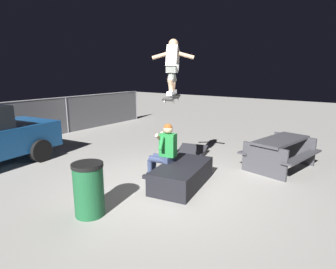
{
  "coord_description": "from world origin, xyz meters",
  "views": [
    {
      "loc": [
        -4.49,
        -3.15,
        2.38
      ],
      "look_at": [
        0.25,
        0.23,
        1.05
      ],
      "focal_mm": 30.06,
      "sensor_mm": 36.0,
      "label": 1
    }
  ],
  "objects_px": {
    "kicker_ramp": "(190,155)",
    "skater_airborne": "(173,64)",
    "ledge_box_main": "(182,175)",
    "picnic_table_back": "(280,149)",
    "person_sitting_on_ledge": "(164,150)",
    "skateboard": "(172,98)",
    "trash_bin": "(89,189)"
  },
  "relations": [
    {
      "from": "skateboard",
      "to": "kicker_ramp",
      "type": "xyz_separation_m",
      "value": [
        1.72,
        0.58,
        -1.77
      ]
    },
    {
      "from": "ledge_box_main",
      "to": "trash_bin",
      "type": "xyz_separation_m",
      "value": [
        -1.95,
        0.59,
        0.23
      ]
    },
    {
      "from": "ledge_box_main",
      "to": "kicker_ramp",
      "type": "relative_size",
      "value": 1.3
    },
    {
      "from": "kicker_ramp",
      "to": "trash_bin",
      "type": "xyz_separation_m",
      "value": [
        -3.79,
        -0.34,
        0.4
      ]
    },
    {
      "from": "skater_airborne",
      "to": "kicker_ramp",
      "type": "height_order",
      "value": "skater_airborne"
    },
    {
      "from": "skateboard",
      "to": "trash_bin",
      "type": "height_order",
      "value": "skateboard"
    },
    {
      "from": "skateboard",
      "to": "picnic_table_back",
      "type": "bearing_deg",
      "value": -38.17
    },
    {
      "from": "person_sitting_on_ledge",
      "to": "picnic_table_back",
      "type": "bearing_deg",
      "value": -38.65
    },
    {
      "from": "person_sitting_on_ledge",
      "to": "trash_bin",
      "type": "bearing_deg",
      "value": 176.77
    },
    {
      "from": "person_sitting_on_ledge",
      "to": "skater_airborne",
      "type": "height_order",
      "value": "skater_airborne"
    },
    {
      "from": "skater_airborne",
      "to": "ledge_box_main",
      "type": "bearing_deg",
      "value": -114.74
    },
    {
      "from": "kicker_ramp",
      "to": "picnic_table_back",
      "type": "distance_m",
      "value": 2.4
    },
    {
      "from": "skateboard",
      "to": "ledge_box_main",
      "type": "bearing_deg",
      "value": -108.92
    },
    {
      "from": "ledge_box_main",
      "to": "skater_airborne",
      "type": "height_order",
      "value": "skater_airborne"
    },
    {
      "from": "ledge_box_main",
      "to": "picnic_table_back",
      "type": "distance_m",
      "value": 2.71
    },
    {
      "from": "person_sitting_on_ledge",
      "to": "kicker_ramp",
      "type": "xyz_separation_m",
      "value": [
        1.84,
        0.45,
        -0.65
      ]
    },
    {
      "from": "person_sitting_on_ledge",
      "to": "ledge_box_main",
      "type": "bearing_deg",
      "value": -89.65
    },
    {
      "from": "skateboard",
      "to": "skater_airborne",
      "type": "bearing_deg",
      "value": 23.9
    },
    {
      "from": "skateboard",
      "to": "picnic_table_back",
      "type": "height_order",
      "value": "skateboard"
    },
    {
      "from": "ledge_box_main",
      "to": "person_sitting_on_ledge",
      "type": "distance_m",
      "value": 0.68
    },
    {
      "from": "ledge_box_main",
      "to": "skater_airborne",
      "type": "distance_m",
      "value": 2.32
    },
    {
      "from": "ledge_box_main",
      "to": "trash_bin",
      "type": "height_order",
      "value": "trash_bin"
    },
    {
      "from": "ledge_box_main",
      "to": "skateboard",
      "type": "xyz_separation_m",
      "value": [
        0.12,
        0.35,
        1.59
      ]
    },
    {
      "from": "kicker_ramp",
      "to": "skater_airborne",
      "type": "bearing_deg",
      "value": -161.65
    },
    {
      "from": "skateboard",
      "to": "skater_airborne",
      "type": "xyz_separation_m",
      "value": [
        0.05,
        0.02,
        0.69
      ]
    },
    {
      "from": "person_sitting_on_ledge",
      "to": "skater_airborne",
      "type": "distance_m",
      "value": 1.81
    },
    {
      "from": "skateboard",
      "to": "trash_bin",
      "type": "relative_size",
      "value": 1.12
    },
    {
      "from": "person_sitting_on_ledge",
      "to": "skater_airborne",
      "type": "bearing_deg",
      "value": -31.14
    },
    {
      "from": "person_sitting_on_ledge",
      "to": "kicker_ramp",
      "type": "height_order",
      "value": "person_sitting_on_ledge"
    },
    {
      "from": "picnic_table_back",
      "to": "trash_bin",
      "type": "relative_size",
      "value": 2.14
    },
    {
      "from": "picnic_table_back",
      "to": "skater_airborne",
      "type": "bearing_deg",
      "value": 140.8
    },
    {
      "from": "picnic_table_back",
      "to": "skateboard",
      "type": "bearing_deg",
      "value": 141.83
    }
  ]
}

